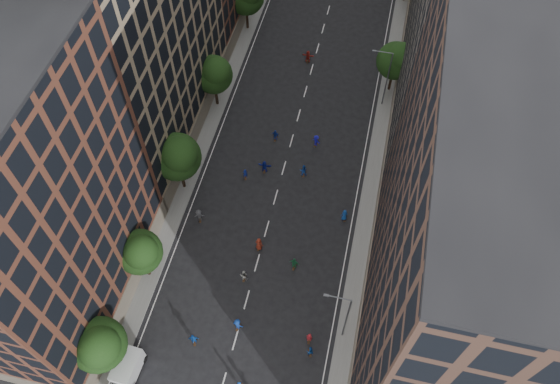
{
  "coord_description": "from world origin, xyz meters",
  "views": [
    {
      "loc": [
        8.66,
        -8.08,
        54.91
      ],
      "look_at": [
        0.65,
        26.54,
        2.0
      ],
      "focal_mm": 35.0,
      "sensor_mm": 36.0,
      "label": 1
    }
  ],
  "objects_px": {
    "streetlamp_near": "(345,316)",
    "streetlamp_far": "(386,76)",
    "skater_2": "(310,351)",
    "cargo_van": "(126,372)"
  },
  "relations": [
    {
      "from": "streetlamp_near",
      "to": "streetlamp_far",
      "type": "distance_m",
      "value": 33.0
    },
    {
      "from": "streetlamp_far",
      "to": "skater_2",
      "type": "height_order",
      "value": "streetlamp_far"
    },
    {
      "from": "skater_2",
      "to": "streetlamp_far",
      "type": "bearing_deg",
      "value": -118.53
    },
    {
      "from": "skater_2",
      "to": "streetlamp_near",
      "type": "bearing_deg",
      "value": -159.44
    },
    {
      "from": "cargo_van",
      "to": "streetlamp_near",
      "type": "bearing_deg",
      "value": 26.92
    },
    {
      "from": "streetlamp_near",
      "to": "cargo_van",
      "type": "relative_size",
      "value": 1.88
    },
    {
      "from": "streetlamp_far",
      "to": "skater_2",
      "type": "bearing_deg",
      "value": -94.28
    },
    {
      "from": "streetlamp_near",
      "to": "cargo_van",
      "type": "distance_m",
      "value": 21.92
    },
    {
      "from": "streetlamp_near",
      "to": "skater_2",
      "type": "relative_size",
      "value": 5.97
    },
    {
      "from": "streetlamp_far",
      "to": "streetlamp_near",
      "type": "bearing_deg",
      "value": -90.0
    }
  ]
}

